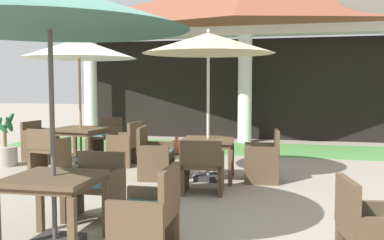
{
  "coord_description": "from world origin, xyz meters",
  "views": [
    {
      "loc": [
        1.6,
        -3.86,
        1.65
      ],
      "look_at": [
        -0.05,
        2.77,
        1.1
      ],
      "focal_mm": 41.78,
      "sensor_mm": 36.0,
      "label": 1
    }
  ],
  "objects_px": {
    "patio_chair_far_back_north": "(95,187)",
    "potted_palm_left_edge": "(5,151)",
    "patio_table_far_back": "(54,186)",
    "patio_table_mid_right": "(81,132)",
    "patio_umbrella_far_back": "(49,8)",
    "patio_chair_mid_left_west": "(154,156)",
    "patio_chair_mid_right_south": "(48,150)",
    "patio_umbrella_mid_right": "(79,49)",
    "patio_chair_mid_right_north": "(107,137)",
    "patio_chair_mid_right_west": "(39,141)",
    "patio_table_mid_left": "(208,145)",
    "patio_chair_far_back_east": "(149,215)",
    "patio_umbrella_mid_left": "(208,45)",
    "patio_chair_mid_left_east": "(263,158)",
    "patio_chair_mid_left_south": "(203,167)",
    "patio_chair_mid_right_east": "(126,145)",
    "patio_chair_near_foreground_west": "(371,235)",
    "terracotta_urn": "(177,147)"
  },
  "relations": [
    {
      "from": "patio_chair_far_back_north",
      "to": "potted_palm_left_edge",
      "type": "xyz_separation_m",
      "value": [
        -3.37,
        2.82,
        -0.09
      ]
    },
    {
      "from": "patio_table_far_back",
      "to": "patio_chair_far_back_north",
      "type": "distance_m",
      "value": 1.01
    },
    {
      "from": "patio_table_mid_right",
      "to": "patio_umbrella_far_back",
      "type": "xyz_separation_m",
      "value": [
        2.12,
        -4.55,
        1.75
      ]
    },
    {
      "from": "patio_chair_mid_left_west",
      "to": "patio_chair_mid_right_south",
      "type": "distance_m",
      "value": 2.14
    },
    {
      "from": "patio_umbrella_mid_right",
      "to": "patio_chair_mid_right_north",
      "type": "relative_size",
      "value": 3.05
    },
    {
      "from": "patio_chair_mid_right_west",
      "to": "patio_chair_mid_right_south",
      "type": "height_order",
      "value": "patio_chair_mid_right_west"
    },
    {
      "from": "patio_chair_mid_right_south",
      "to": "patio_chair_mid_right_north",
      "type": "bearing_deg",
      "value": 90.0
    },
    {
      "from": "patio_chair_mid_right_north",
      "to": "patio_chair_far_back_north",
      "type": "bearing_deg",
      "value": 119.02
    },
    {
      "from": "potted_palm_left_edge",
      "to": "patio_table_mid_left",
      "type": "bearing_deg",
      "value": -4.39
    },
    {
      "from": "patio_table_mid_left",
      "to": "patio_umbrella_far_back",
      "type": "height_order",
      "value": "patio_umbrella_far_back"
    },
    {
      "from": "patio_chair_mid_right_south",
      "to": "patio_chair_far_back_east",
      "type": "height_order",
      "value": "patio_chair_far_back_east"
    },
    {
      "from": "patio_umbrella_mid_left",
      "to": "patio_umbrella_far_back",
      "type": "height_order",
      "value": "patio_umbrella_far_back"
    },
    {
      "from": "patio_umbrella_far_back",
      "to": "patio_chair_mid_left_east",
      "type": "bearing_deg",
      "value": 63.66
    },
    {
      "from": "patio_chair_mid_left_south",
      "to": "patio_chair_mid_right_south",
      "type": "xyz_separation_m",
      "value": [
        -3.19,
        0.93,
        -0.0
      ]
    },
    {
      "from": "patio_umbrella_mid_left",
      "to": "patio_chair_mid_right_south",
      "type": "height_order",
      "value": "patio_umbrella_mid_left"
    },
    {
      "from": "patio_table_mid_left",
      "to": "potted_palm_left_edge",
      "type": "distance_m",
      "value": 4.28
    },
    {
      "from": "patio_chair_mid_left_west",
      "to": "patio_table_mid_right",
      "type": "bearing_deg",
      "value": -127.1
    },
    {
      "from": "patio_chair_mid_right_south",
      "to": "patio_table_mid_right",
      "type": "bearing_deg",
      "value": 90.0
    },
    {
      "from": "patio_table_mid_left",
      "to": "patio_umbrella_mid_left",
      "type": "distance_m",
      "value": 1.69
    },
    {
      "from": "patio_chair_mid_right_east",
      "to": "patio_umbrella_far_back",
      "type": "relative_size",
      "value": 0.33
    },
    {
      "from": "patio_table_far_back",
      "to": "potted_palm_left_edge",
      "type": "xyz_separation_m",
      "value": [
        -3.41,
        3.81,
        -0.33
      ]
    },
    {
      "from": "patio_umbrella_mid_left",
      "to": "patio_chair_mid_right_east",
      "type": "height_order",
      "value": "patio_umbrella_mid_left"
    },
    {
      "from": "patio_umbrella_mid_left",
      "to": "patio_chair_far_back_north",
      "type": "height_order",
      "value": "patio_umbrella_mid_left"
    },
    {
      "from": "patio_chair_near_foreground_west",
      "to": "patio_table_far_back",
      "type": "relative_size",
      "value": 0.98
    },
    {
      "from": "patio_chair_mid_left_east",
      "to": "patio_chair_mid_right_south",
      "type": "bearing_deg",
      "value": 84.63
    },
    {
      "from": "patio_chair_mid_right_east",
      "to": "patio_chair_mid_left_south",
      "type": "bearing_deg",
      "value": -127.18
    },
    {
      "from": "patio_chair_mid_left_east",
      "to": "patio_table_mid_right",
      "type": "xyz_separation_m",
      "value": [
        -3.9,
        0.95,
        0.24
      ]
    },
    {
      "from": "patio_table_mid_left",
      "to": "patio_chair_far_back_north",
      "type": "bearing_deg",
      "value": -109.45
    },
    {
      "from": "patio_chair_mid_right_east",
      "to": "patio_chair_mid_right_south",
      "type": "bearing_deg",
      "value": 134.9
    },
    {
      "from": "patio_umbrella_mid_right",
      "to": "patio_table_mid_left",
      "type": "bearing_deg",
      "value": -19.79
    },
    {
      "from": "patio_chair_mid_right_east",
      "to": "patio_chair_far_back_east",
      "type": "bearing_deg",
      "value": -149.11
    },
    {
      "from": "patio_umbrella_mid_left",
      "to": "patio_umbrella_far_back",
      "type": "relative_size",
      "value": 0.94
    },
    {
      "from": "patio_chair_mid_right_west",
      "to": "patio_chair_far_back_east",
      "type": "xyz_separation_m",
      "value": [
        4.17,
        -4.62,
        -0.02
      ]
    },
    {
      "from": "patio_chair_far_back_east",
      "to": "potted_palm_left_edge",
      "type": "xyz_separation_m",
      "value": [
        -4.4,
        3.77,
        -0.09
      ]
    },
    {
      "from": "patio_chair_near_foreground_west",
      "to": "patio_table_mid_right",
      "type": "relative_size",
      "value": 0.77
    },
    {
      "from": "patio_chair_mid_right_west",
      "to": "potted_palm_left_edge",
      "type": "height_order",
      "value": "potted_palm_left_edge"
    },
    {
      "from": "patio_umbrella_far_back",
      "to": "patio_table_mid_right",
      "type": "bearing_deg",
      "value": 114.99
    },
    {
      "from": "patio_chair_near_foreground_west",
      "to": "patio_umbrella_mid_left",
      "type": "bearing_deg",
      "value": -160.02
    },
    {
      "from": "patio_umbrella_mid_right",
      "to": "patio_umbrella_far_back",
      "type": "bearing_deg",
      "value": -65.01
    },
    {
      "from": "patio_umbrella_mid_right",
      "to": "patio_chair_mid_right_north",
      "type": "distance_m",
      "value": 2.23
    },
    {
      "from": "patio_table_mid_right",
      "to": "potted_palm_left_edge",
      "type": "bearing_deg",
      "value": -150.18
    },
    {
      "from": "patio_table_far_back",
      "to": "patio_chair_mid_left_east",
      "type": "bearing_deg",
      "value": 63.66
    },
    {
      "from": "patio_umbrella_mid_right",
      "to": "patio_chair_near_foreground_west",
      "type": "bearing_deg",
      "value": -42.05
    },
    {
      "from": "patio_chair_mid_left_south",
      "to": "patio_chair_far_back_north",
      "type": "height_order",
      "value": "patio_chair_mid_left_south"
    },
    {
      "from": "patio_table_mid_left",
      "to": "patio_chair_mid_right_east",
      "type": "bearing_deg",
      "value": 153.29
    },
    {
      "from": "patio_chair_mid_left_west",
      "to": "patio_chair_far_back_east",
      "type": "bearing_deg",
      "value": 11.13
    },
    {
      "from": "patio_chair_mid_left_south",
      "to": "patio_table_mid_right",
      "type": "xyz_separation_m",
      "value": [
        -3.08,
        2.0,
        0.23
      ]
    },
    {
      "from": "patio_chair_mid_left_west",
      "to": "terracotta_urn",
      "type": "distance_m",
      "value": 2.69
    },
    {
      "from": "patio_table_mid_left",
      "to": "patio_chair_mid_left_east",
      "type": "bearing_deg",
      "value": 6.9
    },
    {
      "from": "patio_table_mid_left",
      "to": "patio_table_far_back",
      "type": "distance_m",
      "value": 3.58
    }
  ]
}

